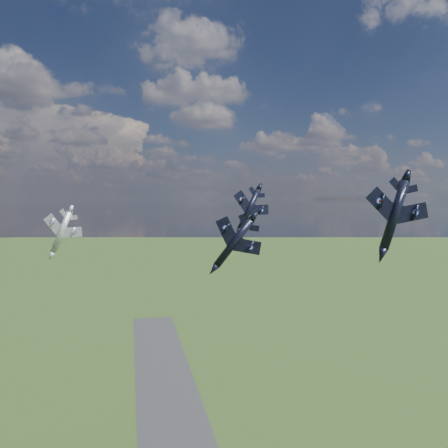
{
  "coord_description": "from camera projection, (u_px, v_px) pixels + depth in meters",
  "views": [
    {
      "loc": [
        -15.74,
        -71.91,
        87.56
      ],
      "look_at": [
        2.8,
        13.45,
        82.57
      ],
      "focal_mm": 35.0,
      "sensor_mm": 36.0,
      "label": 1
    }
  ],
  "objects": [
    {
      "name": "jet_high_navy",
      "position": [
        249.0,
        209.0,
        108.14
      ],
      "size": [
        12.22,
        15.84,
        7.59
      ],
      "primitive_type": null,
      "rotation": [
        0.0,
        0.47,
        0.09
      ],
      "color": "black"
    },
    {
      "name": "jet_right_navy",
      "position": [
        395.0,
        215.0,
        68.96
      ],
      "size": [
        13.64,
        16.95,
        6.29
      ],
      "primitive_type": null,
      "rotation": [
        0.0,
        0.3,
        -0.15
      ],
      "color": "black"
    },
    {
      "name": "jet_lead_navy",
      "position": [
        234.0,
        243.0,
        79.07
      ],
      "size": [
        14.35,
        16.96,
        8.6
      ],
      "primitive_type": null,
      "rotation": [
        0.0,
        0.65,
        -0.35
      ],
      "color": "black"
    },
    {
      "name": "jet_left_silver",
      "position": [
        61.0,
        232.0,
        93.8
      ],
      "size": [
        12.53,
        15.03,
        6.31
      ],
      "primitive_type": null,
      "rotation": [
        0.0,
        0.42,
        -0.24
      ],
      "color": "#A3A5AE"
    }
  ]
}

